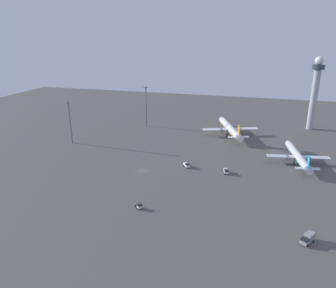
# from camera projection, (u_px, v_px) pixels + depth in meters

# --- Properties ---
(ground_plane) EXTENTS (416.00, 416.00, 0.00)m
(ground_plane) POSITION_uv_depth(u_px,v_px,m) (142.00, 171.00, 154.78)
(ground_plane) COLOR #56544F
(control_tower) EXTENTS (8.00, 8.00, 49.18)m
(control_tower) POSITION_uv_depth(u_px,v_px,m) (315.00, 89.00, 213.29)
(control_tower) COLOR #A8A8B2
(control_tower) RESTS_ON ground
(airplane_terminal_side) EXTENTS (31.20, 39.90, 10.26)m
(airplane_terminal_side) POSITION_uv_depth(u_px,v_px,m) (298.00, 156.00, 162.53)
(airplane_terminal_side) COLOR silver
(airplane_terminal_side) RESTS_ON ground
(airplane_far_stand) EXTENTS (35.19, 44.67, 11.89)m
(airplane_far_stand) POSITION_uv_depth(u_px,v_px,m) (230.00, 129.00, 207.66)
(airplane_far_stand) COLOR white
(airplane_far_stand) RESTS_ON ground
(pushback_tug) EXTENTS (3.50, 3.38, 2.05)m
(pushback_tug) POSITION_uv_depth(u_px,v_px,m) (139.00, 206.00, 121.04)
(pushback_tug) COLOR white
(pushback_tug) RESTS_ON ground
(cargo_loader) EXTENTS (2.97, 4.51, 2.25)m
(cargo_loader) POSITION_uv_depth(u_px,v_px,m) (226.00, 171.00, 151.63)
(cargo_loader) COLOR white
(cargo_loader) RESTS_ON ground
(catering_truck) EXTENTS (5.15, 5.98, 3.05)m
(catering_truck) POSITION_uv_depth(u_px,v_px,m) (308.00, 238.00, 101.27)
(catering_truck) COLOR gray
(catering_truck) RESTS_ON ground
(maintenance_van) EXTENTS (4.13, 4.45, 2.25)m
(maintenance_van) POSITION_uv_depth(u_px,v_px,m) (187.00, 165.00, 158.69)
(maintenance_van) COLOR white
(maintenance_van) RESTS_ON ground
(apron_light_east) EXTENTS (4.80, 0.90, 25.55)m
(apron_light_east) POSITION_uv_depth(u_px,v_px,m) (70.00, 120.00, 189.18)
(apron_light_east) COLOR slate
(apron_light_east) RESTS_ON ground
(apron_light_central) EXTENTS (4.80, 0.90, 28.46)m
(apron_light_central) POSITION_uv_depth(u_px,v_px,m) (146.00, 104.00, 224.39)
(apron_light_central) COLOR slate
(apron_light_central) RESTS_ON ground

